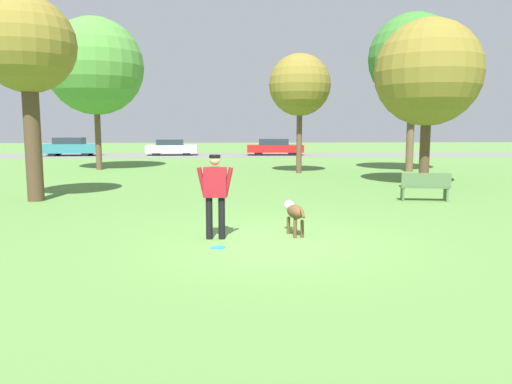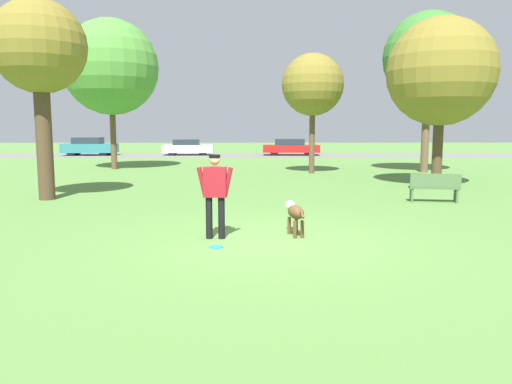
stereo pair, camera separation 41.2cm
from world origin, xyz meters
name	(u,v)px [view 1 (the left image)]	position (x,y,z in m)	size (l,w,h in m)	color
ground_plane	(271,242)	(0.00, 0.00, 0.00)	(120.00, 120.00, 0.00)	#56843D
far_road_strip	(239,155)	(0.00, 29.15, 0.01)	(120.00, 6.00, 0.01)	slate
person	(215,189)	(-1.06, 0.35, 0.97)	(0.71, 0.24, 1.64)	black
dog	(294,212)	(0.51, 0.62, 0.46)	(0.40, 1.01, 0.66)	brown
frisbee	(218,247)	(-1.00, -0.38, 0.01)	(0.25, 0.25, 0.02)	#268CE5
tree_far_left	(95,67)	(-7.37, 16.52, 5.13)	(4.77, 4.77, 7.52)	brown
tree_near_right	(428,73)	(6.45, 8.91, 4.10)	(3.85, 3.85, 6.04)	#4C3826
tree_mid_center	(300,85)	(2.51, 14.10, 4.07)	(2.85, 2.85, 5.51)	brown
tree_near_left	(28,48)	(-6.47, 5.69, 4.37)	(2.70, 2.70, 5.82)	#4C3826
tree_far_right	(413,59)	(7.98, 14.58, 5.36)	(4.21, 4.21, 7.49)	brown
parked_car_teal	(71,147)	(-12.62, 29.08, 0.68)	(4.05, 1.94, 1.37)	teal
parked_car_white	(171,147)	(-5.15, 29.27, 0.61)	(3.89, 1.91, 1.21)	white
parked_car_red	(275,147)	(2.75, 29.05, 0.63)	(4.36, 1.93, 1.26)	red
park_bench	(425,186)	(4.93, 4.98, 0.45)	(1.45, 0.63, 0.84)	#4C6B42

